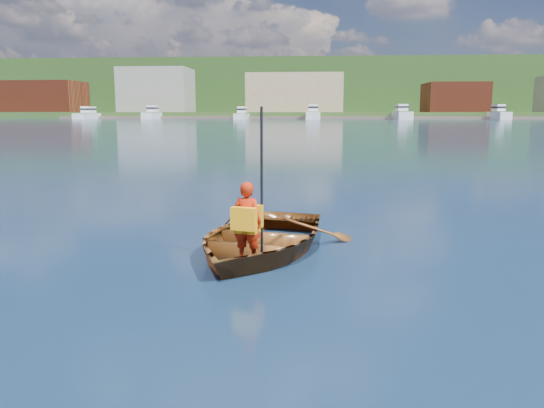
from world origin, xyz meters
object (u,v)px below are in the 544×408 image
at_px(dock, 328,118).
at_px(marina_yachts, 332,114).
at_px(rowboat, 260,238).
at_px(child_paddler, 247,221).

height_order(dock, marina_yachts, marina_yachts).
height_order(rowboat, dock, dock).
relative_size(rowboat, child_paddler, 1.92).
distance_m(rowboat, child_paddler, 1.02).
relative_size(child_paddler, dock, 0.01).
distance_m(child_paddler, marina_yachts, 144.62).
bearing_deg(rowboat, dock, 88.01).
bearing_deg(marina_yachts, dock, 100.30).
height_order(child_paddler, dock, child_paddler).
height_order(rowboat, marina_yachts, marina_yachts).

